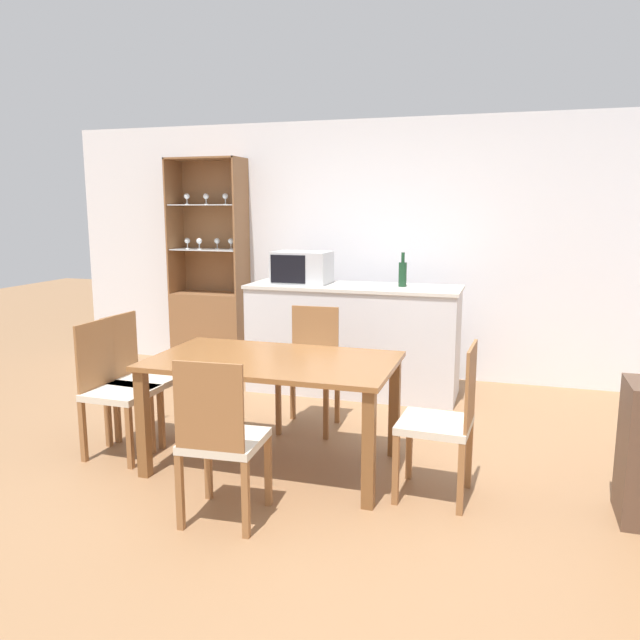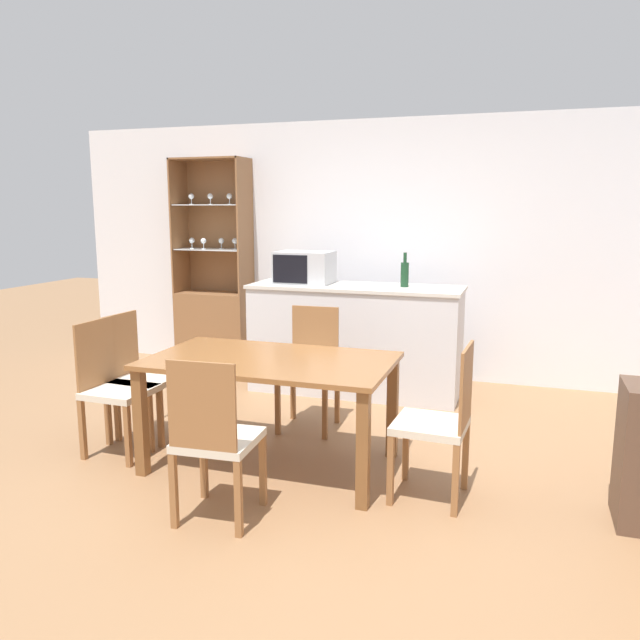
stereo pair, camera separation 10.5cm
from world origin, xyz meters
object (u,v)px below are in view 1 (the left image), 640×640
Objects in this scene: dining_table at (273,373)px; dining_chair_head_near at (221,440)px; microwave at (302,267)px; dining_chair_head_far at (310,368)px; dining_chair_side_left_near at (115,389)px; dining_chair_side_right_near at (443,422)px; wine_bottle at (403,273)px; dining_chair_side_left_far at (138,379)px; display_cabinet at (211,310)px.

dining_table is 1.69× the size of dining_chair_head_near.
dining_chair_head_near is 1.80× the size of microwave.
dining_chair_head_far is 1.57m from dining_chair_head_near.
dining_chair_side_left_near reaches higher than dining_table.
wine_bottle is at bearing 19.57° from dining_chair_side_right_near.
wine_bottle is at bearing 140.34° from dining_chair_side_left_far.
dining_chair_head_near is (1.12, -0.65, 0.00)m from dining_chair_side_left_near.
dining_chair_side_left_far is at bearing -133.83° from wine_bottle.
dining_chair_side_left_far is at bearing -178.41° from dining_chair_side_left_near.
dining_chair_side_right_near is 1.80× the size of microwave.
dining_chair_head_near is (1.63, -3.11, -0.14)m from display_cabinet.
dining_chair_head_far is 1.45m from dining_chair_side_right_near.
dining_chair_side_right_near is at bearing 86.92° from dining_chair_side_left_far.
dining_chair_head_far is at bearing 131.32° from dining_chair_side_left_near.
microwave is (1.21, -0.51, 0.54)m from display_cabinet.
microwave is (-1.53, 1.96, 0.68)m from dining_chair_side_right_near.
dining_table is at bearing 85.81° from dining_chair_side_right_near.
dining_chair_side_left_far is 1.80× the size of microwave.
dining_chair_head_far is at bearing 124.25° from dining_chair_side_left_far.
display_cabinet is 4.25× the size of microwave.
dining_chair_head_far is 1.44m from dining_chair_side_left_near.
dining_chair_side_left_far is (0.52, -2.19, -0.14)m from display_cabinet.
microwave reaches higher than dining_chair_side_left_far.
dining_chair_side_left_near is 2.65m from wine_bottle.
wine_bottle is (0.94, 0.03, -0.03)m from microwave.
dining_chair_side_left_far is at bearing -76.69° from display_cabinet.
dining_chair_head_far and dining_chair_side_right_near have the same top height.
microwave is 1.69× the size of wine_bottle.
display_cabinet is 2.36× the size of dining_chair_side_left_near.
dining_chair_side_right_near is (2.22, -0.28, 0.00)m from dining_chair_side_left_far.
dining_chair_head_far and dining_chair_head_near have the same top height.
dining_chair_side_left_far is at bearing 136.78° from dining_chair_head_near.
dining_chair_side_right_near is at bearing -42.01° from display_cabinet.
microwave is at bearing -70.64° from dining_chair_head_far.
dining_chair_head_far is at bearing -68.18° from microwave.
dining_table is 5.16× the size of wine_bottle.
dining_chair_side_left_near is at bearing 146.37° from dining_chair_head_near.
wine_bottle is (0.52, 2.63, 0.65)m from dining_chair_head_near.
dining_chair_side_right_near is at bearing -7.23° from dining_table.
dining_chair_head_near is 1.00× the size of dining_chair_side_left_far.
dining_chair_side_right_near is at bearing -73.48° from wine_bottle.
display_cabinet is 2.36× the size of dining_chair_side_left_far.
dining_chair_head_far is 3.05× the size of wine_bottle.
display_cabinet reaches higher than dining_chair_head_far.
microwave reaches higher than dining_table.
wine_bottle is at bearing 75.33° from dining_chair_head_near.
dining_chair_head_near is 1.28m from dining_chair_side_right_near.
microwave reaches higher than dining_chair_head_far.
dining_chair_head_near is 2.76m from wine_bottle.
microwave reaches higher than dining_chair_head_near.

